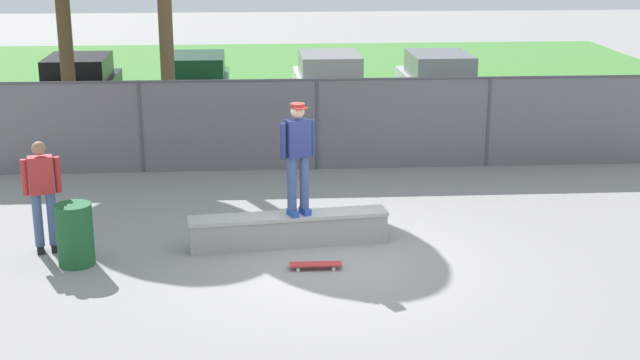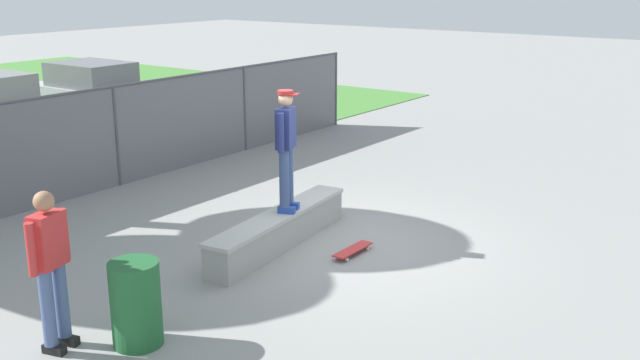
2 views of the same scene
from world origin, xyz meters
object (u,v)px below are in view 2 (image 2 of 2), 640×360
object	(u,v)px
bystander	(50,264)
skateboarder	(286,145)
car_silver	(95,93)
trash_bin	(136,304)
skateboard	(353,250)
concrete_ledge	(279,230)

from	to	relation	value
bystander	skateboarder	bearing A→B (deg)	-0.04
car_silver	bystander	distance (m)	13.19
car_silver	trash_bin	bearing A→B (deg)	-125.83
skateboarder	skateboard	size ratio (longest dim) A/B	2.30
concrete_ledge	bystander	xyz separation A→B (m)	(-3.90, -0.02, 0.74)
trash_bin	concrete_ledge	bearing A→B (deg)	11.12
car_silver	concrete_ledge	bearing A→B (deg)	-113.86
skateboarder	trash_bin	bearing A→B (deg)	-169.76
skateboarder	trash_bin	xyz separation A→B (m)	(-3.47, -0.63, -1.07)
skateboard	bystander	bearing A→B (deg)	165.98
skateboarder	car_silver	world-z (taller)	skateboarder
car_silver	trash_bin	world-z (taller)	car_silver
concrete_ledge	car_silver	xyz separation A→B (m)	(4.49, 10.16, 0.57)
skateboarder	trash_bin	world-z (taller)	skateboarder
concrete_ledge	skateboard	world-z (taller)	concrete_ledge
car_silver	skateboarder	bearing A→B (deg)	-113.06
car_silver	skateboard	bearing A→B (deg)	-110.12
concrete_ledge	skateboarder	size ratio (longest dim) A/B	1.79
bystander	trash_bin	size ratio (longest dim) A/B	1.86
bystander	trash_bin	world-z (taller)	bystander
skateboarder	car_silver	bearing A→B (deg)	66.94
skateboard	concrete_ledge	bearing A→B (deg)	108.95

